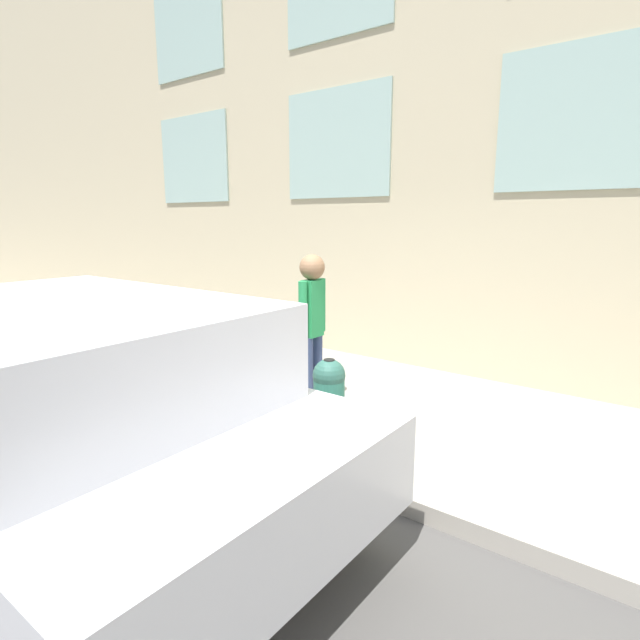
% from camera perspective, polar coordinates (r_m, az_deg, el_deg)
% --- Properties ---
extents(ground_plane, '(80.00, 80.00, 0.00)m').
position_cam_1_polar(ground_plane, '(4.49, -4.74, -16.39)').
color(ground_plane, '#514F4C').
extents(sidewalk, '(3.02, 60.00, 0.15)m').
position_cam_1_polar(sidewalk, '(5.56, 5.85, -9.91)').
color(sidewalk, '#A8A093').
rests_on(sidewalk, ground_plane).
extents(fire_hydrant, '(0.37, 0.47, 0.76)m').
position_cam_1_polar(fire_hydrant, '(4.42, 1.03, -9.15)').
color(fire_hydrant, '#2D7260').
rests_on(fire_hydrant, sidewalk).
extents(person, '(0.39, 0.26, 1.61)m').
position_cam_1_polar(person, '(5.08, -0.89, 0.30)').
color(person, navy).
rests_on(person, sidewalk).
extents(parked_truck_silver_near, '(2.10, 4.39, 1.56)m').
position_cam_1_polar(parked_truck_silver_near, '(3.89, -27.25, -7.40)').
color(parked_truck_silver_near, black).
rests_on(parked_truck_silver_near, ground_plane).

